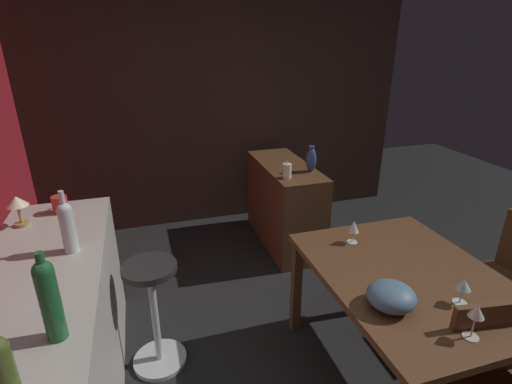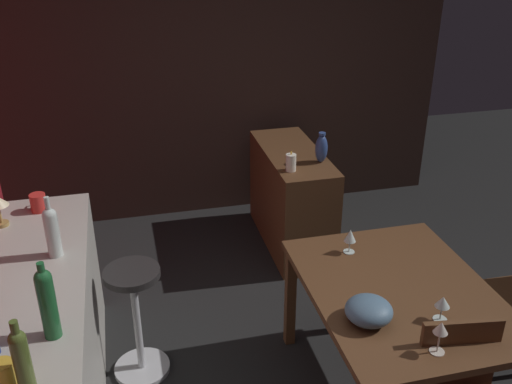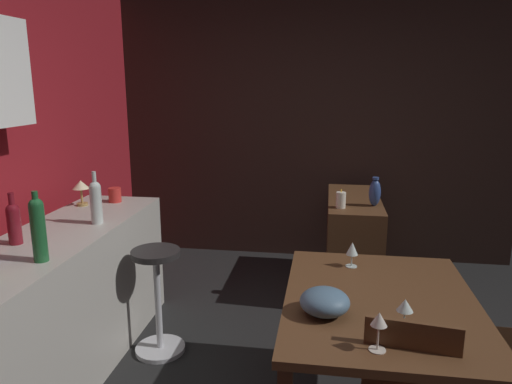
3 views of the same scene
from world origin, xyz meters
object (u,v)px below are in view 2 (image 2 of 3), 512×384
sideboard_cabinet (292,198)px  bar_stool (137,319)px  wine_glass_left (441,330)px  pillar_candle_tall (291,163)px  cup_mustard (3,374)px  cup_red (38,203)px  wine_bottle_green (47,301)px  wine_glass_right (350,236)px  dining_table (399,302)px  wine_glass_center (443,303)px  vase_ceramic_blue (321,148)px  wine_bottle_clear (52,230)px  fruit_bowl (369,311)px  wine_bottle_olive (22,359)px

sideboard_cabinet → bar_stool: (-1.26, 1.33, -0.02)m
wine_glass_left → pillar_candle_tall: pillar_candle_tall is taller
cup_mustard → cup_red: size_ratio=0.95×
pillar_candle_tall → wine_bottle_green: bearing=136.0°
wine_glass_right → wine_bottle_green: size_ratio=0.41×
dining_table → wine_glass_left: 0.53m
wine_glass_left → wine_glass_center: wine_glass_left is taller
vase_ceramic_blue → wine_bottle_clear: bearing=119.2°
wine_glass_right → cup_mustard: (-0.82, 1.75, 0.11)m
fruit_bowl → dining_table: bearing=-53.7°
wine_glass_center → wine_bottle_olive: (-0.19, 1.86, 0.22)m
vase_ceramic_blue → pillar_candle_tall: bearing=110.6°
dining_table → cup_red: 2.18m
cup_red → wine_glass_right: bearing=-110.4°
wine_glass_right → wine_bottle_olive: size_ratio=0.46×
sideboard_cabinet → vase_ceramic_blue: bearing=-150.0°
pillar_candle_tall → bar_stool: bearing=127.0°
pillar_candle_tall → wine_glass_right: bearing=-177.6°
sideboard_cabinet → cup_red: cup_red is taller
bar_stool → fruit_bowl: bearing=-124.0°
wine_glass_center → cup_red: cup_red is taller
cup_mustard → cup_red: bearing=0.1°
sideboard_cabinet → wine_bottle_olive: 2.92m
cup_mustard → wine_glass_left: bearing=-92.2°
sideboard_cabinet → wine_glass_left: 2.32m
bar_stool → wine_bottle_green: 1.04m
wine_bottle_olive → cup_red: bearing=3.4°
dining_table → wine_glass_center: 0.34m
sideboard_cabinet → wine_glass_center: size_ratio=8.15×
wine_bottle_green → vase_ceramic_blue: size_ratio=1.55×
wine_bottle_clear → pillar_candle_tall: size_ratio=2.23×
wine_glass_left → cup_red: bearing=49.6°
wine_glass_center → wine_bottle_green: 1.81m
wine_bottle_green → vase_ceramic_blue: bearing=-46.9°
sideboard_cabinet → wine_glass_center: bearing=-176.9°
cup_red → sideboard_cabinet: bearing=-68.2°
dining_table → wine_bottle_olive: bearing=104.5°
wine_glass_left → wine_glass_center: bearing=-32.9°
vase_ceramic_blue → sideboard_cabinet: bearing=30.0°
wine_glass_left → wine_glass_right: bearing=4.1°
sideboard_cabinet → pillar_candle_tall: bearing=160.4°
sideboard_cabinet → wine_bottle_olive: size_ratio=3.36×
wine_glass_right → cup_red: 1.87m
dining_table → wine_glass_center: bearing=-166.0°
wine_glass_left → cup_red: size_ratio=1.29×
sideboard_cabinet → wine_glass_center: 2.12m
wine_bottle_olive → cup_red: 1.53m
wine_glass_center → cup_mustard: cup_mustard is taller
bar_stool → wine_glass_center: size_ratio=5.38×
wine_glass_left → vase_ceramic_blue: 2.03m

